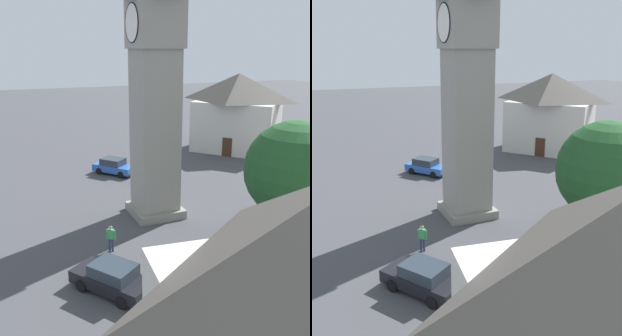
{
  "view_description": "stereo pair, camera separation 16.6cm",
  "coord_description": "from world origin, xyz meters",
  "views": [
    {
      "loc": [
        23.82,
        -10.05,
        11.42
      ],
      "look_at": [
        0.0,
        0.0,
        3.47
      ],
      "focal_mm": 41.21,
      "sensor_mm": 36.0,
      "label": 1
    },
    {
      "loc": [
        23.89,
        -9.9,
        11.42
      ],
      "look_at": [
        0.0,
        0.0,
        3.47
      ],
      "focal_mm": 41.21,
      "sensor_mm": 36.0,
      "label": 2
    }
  ],
  "objects": [
    {
      "name": "pedestrian",
      "position": [
        4.05,
        -4.51,
        1.01
      ],
      "size": [
        0.38,
        0.49,
        1.69
      ],
      "color": "#2D3351",
      "rests_on": "ground"
    },
    {
      "name": "car_blue_kerb",
      "position": [
        -10.18,
        0.05,
        0.76
      ],
      "size": [
        4.27,
        3.9,
        1.53
      ],
      "color": "#2D5BB7",
      "rests_on": "ground"
    },
    {
      "name": "tree",
      "position": [
        7.15,
        5.89,
        4.63
      ],
      "size": [
        5.93,
        5.93,
        7.6
      ],
      "color": "brown",
      "rests_on": "ground"
    },
    {
      "name": "car_red_corner",
      "position": [
        3.4,
        10.01,
        0.76
      ],
      "size": [
        4.19,
        1.94,
        1.53
      ],
      "color": "gold",
      "rests_on": "ground"
    },
    {
      "name": "car_silver_kerb",
      "position": [
        7.89,
        -5.62,
        0.76
      ],
      "size": [
        4.35,
        3.74,
        1.53
      ],
      "color": "black",
      "rests_on": "ground"
    },
    {
      "name": "building_shop_left",
      "position": [
        -13.65,
        16.15,
        4.54
      ],
      "size": [
        11.91,
        11.64,
        8.89
      ],
      "color": "beige",
      "rests_on": "ground"
    },
    {
      "name": "clock_tower",
      "position": [
        0.0,
        0.0,
        12.12
      ],
      "size": [
        4.15,
        4.15,
        20.74
      ],
      "color": "gray",
      "rests_on": "ground"
    },
    {
      "name": "ground_plane",
      "position": [
        0.0,
        0.0,
        0.0
      ],
      "size": [
        200.0,
        200.0,
        0.0
      ],
      "primitive_type": "plane",
      "color": "#424247"
    }
  ]
}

